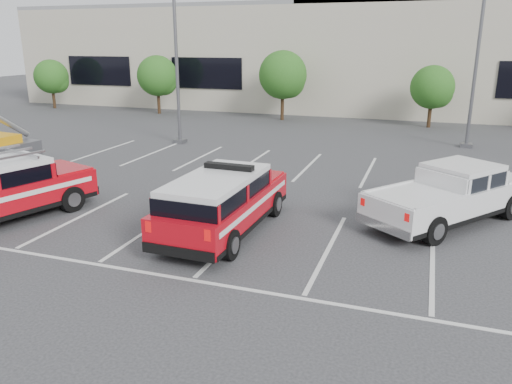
% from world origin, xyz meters
% --- Properties ---
extents(ground, '(120.00, 120.00, 0.00)m').
position_xyz_m(ground, '(0.00, 0.00, 0.00)').
color(ground, '#2D2D2F').
rests_on(ground, ground).
extents(stall_markings, '(23.00, 15.00, 0.01)m').
position_xyz_m(stall_markings, '(0.00, 4.50, 0.01)').
color(stall_markings, silver).
rests_on(stall_markings, ground).
extents(convention_building, '(60.00, 16.99, 13.20)m').
position_xyz_m(convention_building, '(0.18, 31.86, 4.72)').
color(convention_building, beige).
rests_on(convention_building, ground).
extents(tree_far_left, '(2.77, 2.77, 3.99)m').
position_xyz_m(tree_far_left, '(-24.91, 22.05, 2.50)').
color(tree_far_left, '#3F2B19').
rests_on(tree_far_left, ground).
extents(tree_left, '(3.07, 3.07, 4.42)m').
position_xyz_m(tree_left, '(-14.91, 22.05, 2.77)').
color(tree_left, '#3F2B19').
rests_on(tree_left, ground).
extents(tree_mid_left, '(3.37, 3.37, 4.85)m').
position_xyz_m(tree_mid_left, '(-4.91, 22.05, 3.04)').
color(tree_mid_left, '#3F2B19').
rests_on(tree_mid_left, ground).
extents(tree_mid_right, '(2.77, 2.77, 3.99)m').
position_xyz_m(tree_mid_right, '(5.09, 22.05, 2.50)').
color(tree_mid_right, '#3F2B19').
rests_on(tree_mid_right, ground).
extents(light_pole_left, '(0.90, 0.60, 10.24)m').
position_xyz_m(light_pole_left, '(-8.00, 12.00, 5.19)').
color(light_pole_left, '#59595E').
rests_on(light_pole_left, ground).
extents(light_pole_mid, '(0.90, 0.60, 10.24)m').
position_xyz_m(light_pole_mid, '(7.00, 16.00, 5.19)').
color(light_pole_mid, '#59595E').
rests_on(light_pole_mid, ground).
extents(fire_chief_suv, '(2.21, 5.68, 1.98)m').
position_xyz_m(fire_chief_suv, '(-0.50, 0.29, 0.81)').
color(fire_chief_suv, '#B20813').
rests_on(fire_chief_suv, ground).
extents(white_pickup, '(5.15, 5.89, 1.80)m').
position_xyz_m(white_pickup, '(5.83, 3.45, 0.72)').
color(white_pickup, silver).
rests_on(white_pickup, ground).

